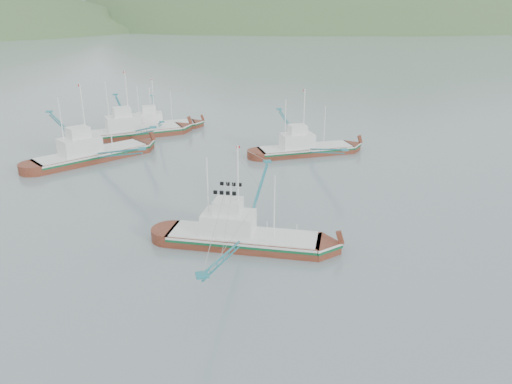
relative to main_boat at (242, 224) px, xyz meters
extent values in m
plane|color=slate|center=(2.26, -1.75, -2.01)|extent=(1200.00, 1200.00, 0.00)
cube|color=#5B2213|center=(0.10, -0.05, -1.83)|extent=(13.49, 8.79, 1.76)
cube|color=silver|center=(0.10, -0.05, -1.08)|extent=(13.28, 8.74, 0.19)
cube|color=#0B512B|center=(0.10, -0.05, -1.30)|extent=(13.29, 8.76, 0.19)
cube|color=silver|center=(0.10, -0.05, -0.90)|extent=(12.81, 8.35, 0.11)
cube|color=silver|center=(-1.10, 0.51, 0.02)|extent=(5.19, 4.42, 1.94)
cube|color=silver|center=(-1.10, 0.51, 1.61)|extent=(2.90, 2.73, 1.24)
cylinder|color=white|center=(-0.30, 0.14, 3.02)|extent=(0.14, 0.14, 7.94)
cylinder|color=white|center=(-2.70, 1.26, 2.43)|extent=(0.12, 0.12, 6.75)
cylinder|color=white|center=(2.50, -1.16, 1.83)|extent=(0.11, 0.11, 5.56)
cube|color=#5B2213|center=(-14.06, 29.13, -1.81)|extent=(15.05, 10.58, 1.99)
cube|color=silver|center=(-14.06, 29.13, -0.96)|extent=(14.82, 10.51, 0.22)
cube|color=#0B512B|center=(-14.06, 29.13, -1.21)|extent=(14.83, 10.52, 0.22)
cube|color=silver|center=(-14.06, 29.13, -0.76)|extent=(14.30, 10.05, 0.12)
cube|color=silver|center=(-15.38, 28.43, 0.28)|extent=(5.90, 5.16, 2.19)
cube|color=silver|center=(-15.38, 28.43, 2.08)|extent=(3.32, 3.16, 1.39)
cylinder|color=white|center=(-14.50, 28.90, 3.67)|extent=(0.16, 0.16, 8.97)
cylinder|color=white|center=(-17.13, 27.48, 3.00)|extent=(0.14, 0.14, 7.62)
cylinder|color=white|center=(-11.43, 30.55, 2.33)|extent=(0.12, 0.12, 6.28)
cube|color=#5B2213|center=(-4.50, 44.86, -1.84)|extent=(12.22, 3.40, 1.62)
cube|color=silver|center=(-4.50, 44.86, -1.15)|extent=(11.98, 3.46, 0.18)
cube|color=#0B512B|center=(-4.50, 44.86, -1.36)|extent=(11.98, 3.47, 0.18)
cube|color=silver|center=(-4.50, 44.86, -0.99)|extent=(11.61, 3.23, 0.10)
cube|color=silver|center=(-5.72, 44.84, -0.14)|extent=(4.09, 2.65, 1.79)
cube|color=silver|center=(-5.72, 44.84, 1.32)|extent=(2.13, 1.81, 1.14)
cylinder|color=white|center=(-4.91, 44.85, 2.62)|extent=(0.13, 0.13, 7.31)
cylinder|color=white|center=(-7.35, 44.82, 2.07)|extent=(0.11, 0.11, 6.21)
cylinder|color=white|center=(-2.07, 44.89, 1.53)|extent=(0.10, 0.10, 5.12)
cube|color=#5B2213|center=(14.54, 24.97, -1.83)|extent=(13.32, 3.94, 1.76)
cube|color=silver|center=(14.54, 24.97, -1.08)|extent=(13.06, 4.00, 0.19)
cube|color=#0B512B|center=(14.54, 24.97, -1.30)|extent=(13.06, 4.02, 0.19)
cube|color=silver|center=(14.54, 24.97, -0.91)|extent=(12.65, 3.74, 0.11)
cube|color=silver|center=(13.22, 24.93, 0.02)|extent=(4.49, 2.96, 1.94)
cube|color=silver|center=(13.22, 24.93, 1.61)|extent=(2.35, 2.01, 1.23)
cylinder|color=white|center=(14.10, 24.96, 3.02)|extent=(0.14, 0.14, 7.93)
cylinder|color=white|center=(11.45, 24.88, 2.42)|extent=(0.12, 0.12, 6.74)
cylinder|color=white|center=(17.18, 25.05, 1.83)|extent=(0.11, 0.11, 5.55)
cube|color=#5B2213|center=(-8.50, 40.51, -1.81)|extent=(15.43, 6.77, 1.99)
cube|color=silver|center=(-8.50, 40.51, -0.96)|extent=(15.15, 6.79, 0.22)
cube|color=#0B512B|center=(-8.50, 40.51, -1.21)|extent=(15.15, 6.81, 0.22)
cube|color=silver|center=(-8.50, 40.51, -0.76)|extent=(14.66, 6.43, 0.12)
cube|color=silver|center=(-9.96, 40.22, 0.28)|extent=(5.50, 4.08, 2.19)
cube|color=silver|center=(-9.96, 40.22, 2.08)|extent=(2.96, 2.65, 1.39)
cylinder|color=white|center=(-8.99, 40.41, 3.67)|extent=(0.16, 0.16, 8.97)
cylinder|color=white|center=(-11.92, 39.84, 3.00)|extent=(0.14, 0.14, 7.62)
cylinder|color=white|center=(-5.56, 41.08, 2.33)|extent=(0.12, 0.12, 6.28)
ellipsoid|color=#3B5B2F|center=(242.26, 428.25, -2.01)|extent=(684.00, 432.00, 306.00)
ellipsoid|color=slate|center=(32.26, 558.25, -2.01)|extent=(960.00, 400.00, 240.00)
camera|label=1|loc=(-8.25, -38.02, 17.90)|focal=35.00mm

